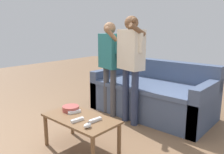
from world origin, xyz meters
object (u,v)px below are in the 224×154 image
player_left (110,58)px  game_remote_wand_spare (95,120)px  snack_bowl (71,108)px  player_center (131,58)px  game_remote_wand_far (74,112)px  game_remote_wand_near (77,120)px  coffee_table (81,122)px  game_remote_nunchuk (87,125)px  couch (153,95)px

player_left → game_remote_wand_spare: (0.69, -1.00, -0.50)m
snack_bowl → player_center: (0.19, 0.92, 0.53)m
game_remote_wand_far → game_remote_wand_near: bearing=-32.4°
coffee_table → snack_bowl: (-0.24, 0.06, 0.09)m
player_left → player_center: bearing=-6.9°
player_left → game_remote_wand_spare: bearing=-55.4°
game_remote_nunchuk → player_left: 1.46m
player_center → game_remote_wand_spare: player_center is taller
game_remote_nunchuk → game_remote_wand_far: game_remote_nunchuk is taller
coffee_table → game_remote_wand_spare: (0.20, 0.03, 0.07)m
couch → player_left: size_ratio=1.28×
player_left → snack_bowl: bearing=-75.7°
couch → game_remote_wand_spare: size_ratio=11.78×
game_remote_nunchuk → couch: bearing=98.9°
snack_bowl → player_center: size_ratio=0.13×
couch → snack_bowl: bearing=-99.1°
game_remote_nunchuk → player_center: (-0.30, 1.10, 0.54)m
game_remote_nunchuk → player_center: player_center is taller
game_remote_wand_near → game_remote_wand_spare: size_ratio=0.98×
couch → game_remote_wand_far: couch is taller
coffee_table → player_left: 1.27m
coffee_table → couch: bearing=90.2°
game_remote_wand_spare → player_left: bearing=124.6°
couch → player_center: size_ratio=1.22×
couch → player_center: player_center is taller
snack_bowl → player_center: 1.08m
coffee_table → game_remote_wand_far: (-0.15, 0.04, 0.07)m
snack_bowl → game_remote_wand_far: (0.09, -0.02, -0.01)m
game_remote_nunchuk → game_remote_wand_spare: bearing=108.7°
coffee_table → game_remote_wand_far: size_ratio=5.59×
player_center → game_remote_wand_near: (0.10, -1.07, -0.55)m
game_remote_wand_far → snack_bowl: bearing=167.7°
couch → player_center: (-0.04, -0.55, 0.66)m
player_left → game_remote_wand_far: 1.16m
game_remote_nunchuk → game_remote_wand_spare: (-0.06, 0.16, -0.01)m
game_remote_wand_near → couch: bearing=92.2°
coffee_table → game_remote_wand_spare: 0.21m
couch → game_remote_nunchuk: couch is taller
game_remote_wand_spare → coffee_table: bearing=-170.7°
couch → player_left: (-0.48, -0.50, 0.61)m
snack_bowl → game_remote_nunchuk: size_ratio=2.24×
snack_bowl → game_remote_wand_far: size_ratio=1.28×
game_remote_wand_near → game_remote_wand_far: (-0.21, 0.13, 0.00)m
player_left → game_remote_nunchuk: bearing=-57.4°
game_remote_nunchuk → game_remote_wand_far: bearing=157.4°
snack_bowl → game_remote_nunchuk: 0.53m
coffee_table → game_remote_nunchuk: game_remote_nunchuk is taller
snack_bowl → player_left: (-0.25, 0.97, 0.48)m
player_center → coffee_table: bearing=-87.3°
player_left → game_remote_wand_far: size_ratio=9.38×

